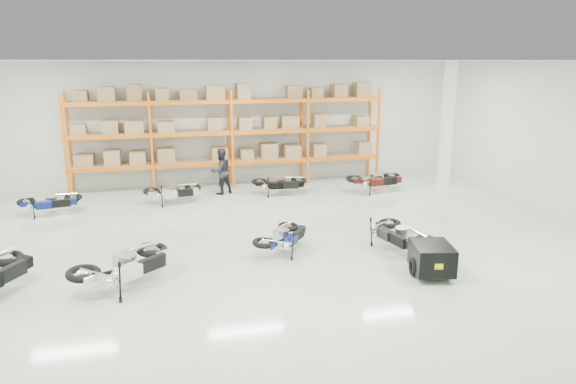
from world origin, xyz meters
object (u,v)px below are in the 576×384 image
object	(u,v)px
moto_touring_right	(399,229)
moto_back_b	(173,188)
person_back	(221,171)
moto_blue_centre	(284,232)
trailer	(432,258)
moto_silver_left	(126,259)
moto_back_c	(280,180)
moto_back_d	(377,176)
moto_back_a	(50,199)

from	to	relation	value
moto_touring_right	moto_back_b	world-z (taller)	moto_touring_right
person_back	moto_blue_centre	bearing A→B (deg)	72.73
moto_touring_right	trailer	size ratio (longest dim) A/B	1.00
moto_silver_left	trailer	xyz separation A→B (m)	(6.30, -0.99, -0.19)
moto_back_c	moto_back_b	bearing A→B (deg)	99.65
moto_blue_centre	person_back	xyz separation A→B (m)	(-0.83, 5.97, 0.31)
moto_silver_left	moto_touring_right	bearing A→B (deg)	-123.38
moto_back_c	person_back	distance (m)	2.06
moto_silver_left	moto_back_d	size ratio (longest dim) A/B	1.09
moto_blue_centre	moto_silver_left	size ratio (longest dim) A/B	0.82
moto_silver_left	moto_back_a	size ratio (longest dim) A/B	1.25
moto_back_d	trailer	bearing A→B (deg)	160.10
trailer	moto_back_a	size ratio (longest dim) A/B	1.10
moto_touring_right	trailer	bearing A→B (deg)	-99.51
moto_back_b	moto_back_c	size ratio (longest dim) A/B	0.97
moto_touring_right	person_back	xyz separation A→B (m)	(-3.57, 6.54, 0.27)
moto_silver_left	moto_back_a	world-z (taller)	moto_silver_left
trailer	moto_back_d	xyz separation A→B (m)	(1.81, 7.18, 0.14)
moto_touring_right	moto_back_a	bearing A→B (deg)	139.53
moto_silver_left	moto_back_b	distance (m)	6.42
moto_back_d	person_back	xyz separation A→B (m)	(-5.38, 0.96, 0.25)
moto_back_c	person_back	size ratio (longest dim) A/B	1.04
moto_blue_centre	moto_back_a	world-z (taller)	moto_blue_centre
moto_back_a	moto_back_d	xyz separation A→B (m)	(10.68, 0.26, 0.07)
moto_silver_left	moto_back_d	bearing A→B (deg)	-91.53
moto_back_b	moto_back_c	xyz separation A→B (m)	(3.61, 0.27, 0.02)
moto_blue_centre	moto_back_b	distance (m)	5.71
moto_silver_left	person_back	xyz separation A→B (m)	(2.73, 7.15, 0.20)
moto_touring_right	moto_back_b	xyz separation A→B (m)	(-5.21, 5.72, -0.04)
moto_blue_centre	moto_silver_left	bearing A→B (deg)	57.39
moto_blue_centre	moto_back_d	distance (m)	6.76
trailer	moto_back_d	bearing A→B (deg)	88.55
trailer	moto_back_c	distance (m)	7.76
trailer	moto_back_b	xyz separation A→B (m)	(-5.21, 7.32, 0.08)
moto_blue_centre	moto_touring_right	distance (m)	2.80
trailer	moto_back_c	size ratio (longest dim) A/B	1.04
moto_back_a	moto_back_b	world-z (taller)	moto_back_b
moto_silver_left	moto_back_b	size ratio (longest dim) A/B	1.22
moto_back_b	moto_back_c	distance (m)	3.62
trailer	moto_back_d	size ratio (longest dim) A/B	0.96
moto_touring_right	moto_back_b	bearing A→B (deg)	122.81
moto_back_a	trailer	bearing A→B (deg)	-137.25
moto_touring_right	moto_back_d	bearing A→B (deg)	62.57
moto_back_d	moto_back_b	bearing A→B (deg)	83.05
moto_silver_left	person_back	size ratio (longest dim) A/B	1.23
moto_blue_centre	person_back	size ratio (longest dim) A/B	1.00
trailer	person_back	world-z (taller)	person_back
moto_blue_centre	moto_back_d	xyz separation A→B (m)	(4.54, 5.01, 0.06)
moto_blue_centre	moto_back_c	bearing A→B (deg)	-62.76
trailer	person_back	distance (m)	8.90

